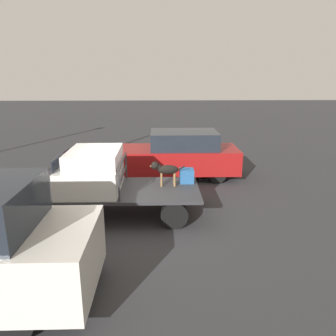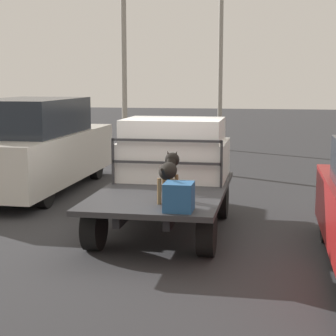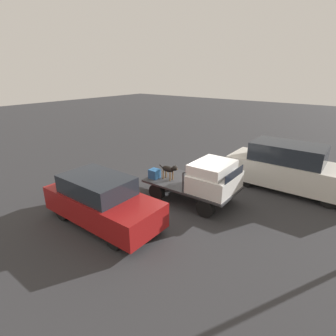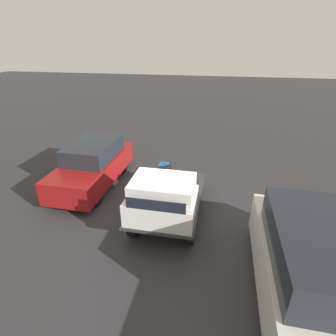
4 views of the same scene
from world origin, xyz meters
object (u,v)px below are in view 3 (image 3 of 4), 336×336
at_px(flatbed_truck, 191,187).
at_px(parked_pickup_far, 290,168).
at_px(cargo_crate, 154,174).
at_px(dog, 170,169).
at_px(parked_sedan, 101,201).

xyz_separation_m(flatbed_truck, parked_pickup_far, (2.91, 3.50, 0.47)).
distance_m(cargo_crate, parked_pickup_far, 6.00).
bearing_deg(flatbed_truck, dog, -164.80).
relative_size(flatbed_truck, parked_pickup_far, 0.69).
relative_size(dog, cargo_crate, 2.50).
distance_m(cargo_crate, parked_sedan, 2.88).
xyz_separation_m(flatbed_truck, dog, (-0.93, -0.25, 0.65)).
relative_size(flatbed_truck, dog, 3.80).
bearing_deg(flatbed_truck, parked_pickup_far, 50.28).
xyz_separation_m(parked_sedan, parked_pickup_far, (4.43, 6.88, 0.16)).
distance_m(flatbed_truck, cargo_crate, 1.68).
distance_m(dog, parked_pickup_far, 5.37).
bearing_deg(parked_sedan, cargo_crate, 87.51).
height_order(cargo_crate, parked_sedan, parked_sedan).
relative_size(cargo_crate, parked_pickup_far, 0.07).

